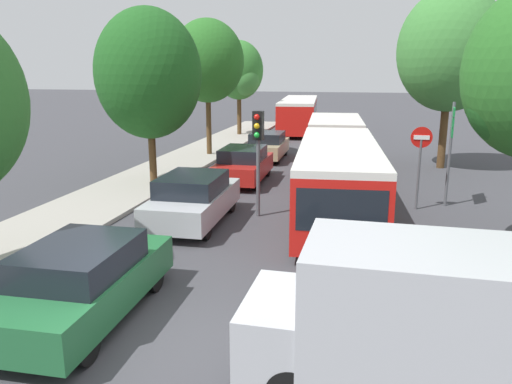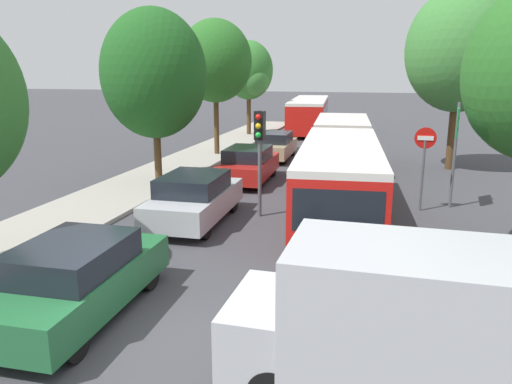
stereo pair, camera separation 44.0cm
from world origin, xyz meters
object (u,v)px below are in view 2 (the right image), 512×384
(no_entry_sign, at_px, (424,156))
(city_bus_rear, at_px, (309,112))
(tree_left_mid, at_px, (155,77))
(queued_car_silver, at_px, (194,198))
(queued_car_tan, at_px, (275,146))
(tree_right_mid, at_px, (458,53))
(traffic_light, at_px, (260,140))
(queued_car_red, at_px, (248,165))
(white_van, at_px, (418,322))
(articulated_bus, at_px, (341,157))
(tree_left_distant, at_px, (250,72))
(queued_car_green, at_px, (76,279))
(direction_sign_post, at_px, (457,133))
(tree_left_far, at_px, (215,61))

(no_entry_sign, bearing_deg, city_bus_rear, -161.86)
(tree_left_mid, bearing_deg, queued_car_silver, -53.52)
(queued_car_silver, relative_size, no_entry_sign, 1.59)
(queued_car_tan, xyz_separation_m, tree_right_mid, (8.63, -0.44, 4.64))
(traffic_light, distance_m, tree_right_mid, 12.49)
(queued_car_red, height_order, no_entry_sign, no_entry_sign)
(queued_car_silver, distance_m, white_van, 9.57)
(tree_left_mid, bearing_deg, articulated_bus, 5.72)
(queued_car_silver, distance_m, tree_left_distant, 21.14)
(queued_car_green, height_order, tree_left_distant, tree_left_distant)
(queued_car_green, distance_m, white_van, 6.24)
(direction_sign_post, distance_m, tree_left_far, 14.03)
(articulated_bus, height_order, tree_left_distant, tree_left_distant)
(no_entry_sign, height_order, direction_sign_post, direction_sign_post)
(no_entry_sign, bearing_deg, queued_car_tan, -140.83)
(white_van, height_order, traffic_light, traffic_light)
(city_bus_rear, relative_size, tree_left_distant, 1.74)
(white_van, distance_m, direction_sign_post, 11.40)
(queued_car_tan, xyz_separation_m, no_entry_sign, (6.90, -8.47, 1.15))
(white_van, xyz_separation_m, traffic_light, (-4.40, 8.48, 1.26))
(traffic_light, xyz_separation_m, tree_left_distant, (-5.55, 19.29, 1.99))
(city_bus_rear, xyz_separation_m, queued_car_tan, (0.13, -12.99, -0.69))
(city_bus_rear, distance_m, direction_sign_post, 22.30)
(traffic_light, height_order, direction_sign_post, direction_sign_post)
(white_van, height_order, direction_sign_post, direction_sign_post)
(queued_car_red, relative_size, direction_sign_post, 1.20)
(traffic_light, bearing_deg, tree_left_distant, -158.68)
(queued_car_green, relative_size, queued_car_red, 1.03)
(tree_left_distant, bearing_deg, queued_car_green, -81.90)
(queued_car_tan, relative_size, tree_left_mid, 0.60)
(queued_car_silver, distance_m, traffic_light, 2.74)
(direction_sign_post, bearing_deg, queued_car_silver, 32.87)
(queued_car_red, bearing_deg, traffic_light, -161.83)
(queued_car_green, bearing_deg, direction_sign_post, -39.04)
(articulated_bus, bearing_deg, queued_car_tan, -152.76)
(articulated_bus, relative_size, tree_left_far, 2.23)
(city_bus_rear, bearing_deg, queued_car_red, 175.89)
(queued_car_red, xyz_separation_m, tree_right_mid, (8.53, 5.25, 4.61))
(queued_car_green, distance_m, direction_sign_post, 12.98)
(white_van, bearing_deg, tree_left_far, -62.70)
(queued_car_tan, height_order, tree_left_distant, tree_left_distant)
(articulated_bus, height_order, queued_car_silver, articulated_bus)
(queued_car_tan, bearing_deg, queued_car_green, 178.95)
(articulated_bus, xyz_separation_m, tree_right_mid, (4.61, 6.06, 3.99))
(tree_left_far, bearing_deg, tree_left_mid, -89.69)
(tree_left_far, distance_m, tree_right_mid, 11.97)
(tree_left_distant, distance_m, tree_right_mid, 15.48)
(city_bus_rear, bearing_deg, articulated_bus, -172.80)
(queued_car_tan, bearing_deg, direction_sign_post, -135.64)
(no_entry_sign, bearing_deg, tree_left_far, -130.42)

